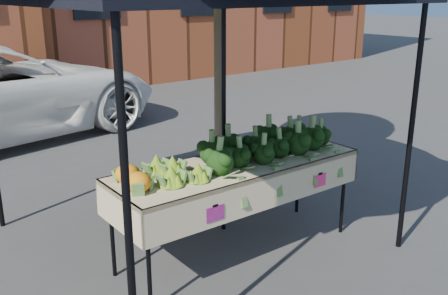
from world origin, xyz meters
TOP-DOWN VIEW (x-y plane):
  - ground at (0.00, 0.00)m, footprint 90.00×90.00m
  - table at (-0.13, 0.12)m, footprint 2.42×0.86m
  - canopy at (-0.27, 0.67)m, footprint 3.16×3.16m
  - broccoli_heap at (0.23, 0.15)m, footprint 1.57×0.60m
  - romanesco_cluster at (-0.80, 0.16)m, footprint 0.45×0.59m
  - cauliflower_pair at (-1.17, 0.19)m, footprint 0.25×0.45m
  - street_tree at (0.77, 1.54)m, footprint 1.96×1.96m

SIDE VIEW (x-z plane):
  - ground at x=0.00m, z-range 0.00..0.00m
  - table at x=-0.13m, z-range 0.00..0.90m
  - cauliflower_pair at x=-1.17m, z-range 0.90..1.10m
  - romanesco_cluster at x=-0.80m, z-range 0.90..1.12m
  - broccoli_heap at x=0.23m, z-range 0.90..1.19m
  - canopy at x=-0.27m, z-range 0.00..2.74m
  - street_tree at x=0.77m, z-range 0.00..3.86m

